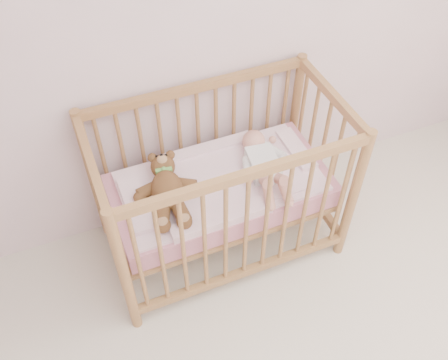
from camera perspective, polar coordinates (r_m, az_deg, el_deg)
name	(u,v)px	position (r m, az deg, el deg)	size (l,w,h in m)	color
wall_back	(236,8)	(2.66, 1.32, 19.11)	(4.00, 0.02, 2.70)	silver
crib	(221,188)	(2.82, -0.39, -0.96)	(1.36, 0.76, 1.00)	#B2794B
mattress	(221,190)	(2.83, -0.38, -1.16)	(1.22, 0.62, 0.13)	#D3838F
blanket	(221,181)	(2.78, -0.39, -0.14)	(1.10, 0.58, 0.06)	#F8ABC3
baby	(263,162)	(2.78, 4.49, 2.06)	(0.29, 0.59, 0.14)	silver
teddy_bear	(167,189)	(2.64, -6.49, -1.08)	(0.38, 0.54, 0.15)	brown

